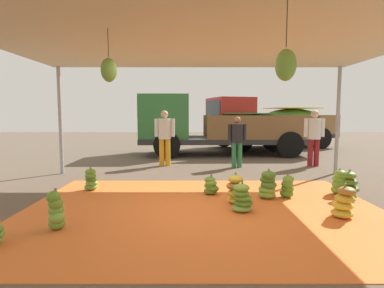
{
  "coord_description": "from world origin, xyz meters",
  "views": [
    {
      "loc": [
        -0.19,
        -5.19,
        1.65
      ],
      "look_at": [
        -0.18,
        2.28,
        0.93
      ],
      "focal_mm": 29.0,
      "sensor_mm": 36.0,
      "label": 1
    }
  ],
  "objects_px": {
    "banana_bunch_4": "(242,199)",
    "banana_bunch_7": "(348,186)",
    "banana_bunch_8": "(343,203)",
    "cargo_truck_main": "(216,126)",
    "banana_bunch_10": "(55,212)",
    "banana_bunch_3": "(339,183)",
    "worker_1": "(237,138)",
    "worker_2": "(164,134)",
    "banana_bunch_0": "(90,180)",
    "cargo_truck_far": "(268,123)",
    "banana_bunch_9": "(210,186)",
    "banana_bunch_1": "(267,185)",
    "banana_bunch_2": "(287,187)",
    "banana_bunch_6": "(235,191)",
    "worker_0": "(313,134)"
  },
  "relations": [
    {
      "from": "banana_bunch_2",
      "to": "cargo_truck_far",
      "type": "bearing_deg",
      "value": 78.63
    },
    {
      "from": "banana_bunch_4",
      "to": "banana_bunch_8",
      "type": "height_order",
      "value": "banana_bunch_8"
    },
    {
      "from": "banana_bunch_4",
      "to": "banana_bunch_0",
      "type": "bearing_deg",
      "value": 153.71
    },
    {
      "from": "banana_bunch_3",
      "to": "worker_1",
      "type": "bearing_deg",
      "value": 116.66
    },
    {
      "from": "banana_bunch_6",
      "to": "worker_2",
      "type": "relative_size",
      "value": 0.33
    },
    {
      "from": "banana_bunch_8",
      "to": "worker_1",
      "type": "relative_size",
      "value": 0.35
    },
    {
      "from": "banana_bunch_7",
      "to": "cargo_truck_far",
      "type": "height_order",
      "value": "cargo_truck_far"
    },
    {
      "from": "worker_1",
      "to": "worker_2",
      "type": "xyz_separation_m",
      "value": [
        -2.26,
        0.32,
        0.11
      ]
    },
    {
      "from": "banana_bunch_6",
      "to": "banana_bunch_8",
      "type": "xyz_separation_m",
      "value": [
        1.61,
        -0.76,
        -0.01
      ]
    },
    {
      "from": "banana_bunch_7",
      "to": "banana_bunch_10",
      "type": "relative_size",
      "value": 0.97
    },
    {
      "from": "banana_bunch_7",
      "to": "banana_bunch_2",
      "type": "bearing_deg",
      "value": 175.82
    },
    {
      "from": "banana_bunch_9",
      "to": "worker_2",
      "type": "bearing_deg",
      "value": 109.19
    },
    {
      "from": "worker_0",
      "to": "banana_bunch_2",
      "type": "bearing_deg",
      "value": -117.7
    },
    {
      "from": "banana_bunch_4",
      "to": "banana_bunch_7",
      "type": "distance_m",
      "value": 2.34
    },
    {
      "from": "banana_bunch_8",
      "to": "cargo_truck_main",
      "type": "relative_size",
      "value": 0.08
    },
    {
      "from": "banana_bunch_2",
      "to": "worker_2",
      "type": "bearing_deg",
      "value": 125.46
    },
    {
      "from": "banana_bunch_4",
      "to": "banana_bunch_10",
      "type": "bearing_deg",
      "value": -163.15
    },
    {
      "from": "worker_2",
      "to": "banana_bunch_4",
      "type": "bearing_deg",
      "value": -70.07
    },
    {
      "from": "cargo_truck_main",
      "to": "banana_bunch_6",
      "type": "bearing_deg",
      "value": -91.67
    },
    {
      "from": "banana_bunch_0",
      "to": "cargo_truck_far",
      "type": "relative_size",
      "value": 0.08
    },
    {
      "from": "banana_bunch_0",
      "to": "banana_bunch_9",
      "type": "xyz_separation_m",
      "value": [
        2.58,
        -0.38,
        -0.04
      ]
    },
    {
      "from": "banana_bunch_10",
      "to": "banana_bunch_6",
      "type": "bearing_deg",
      "value": 25.32
    },
    {
      "from": "banana_bunch_7",
      "to": "banana_bunch_9",
      "type": "distance_m",
      "value": 2.68
    },
    {
      "from": "banana_bunch_7",
      "to": "cargo_truck_main",
      "type": "height_order",
      "value": "cargo_truck_main"
    },
    {
      "from": "banana_bunch_1",
      "to": "cargo_truck_main",
      "type": "distance_m",
      "value": 6.74
    },
    {
      "from": "worker_1",
      "to": "banana_bunch_8",
      "type": "bearing_deg",
      "value": -77.79
    },
    {
      "from": "banana_bunch_8",
      "to": "worker_2",
      "type": "height_order",
      "value": "worker_2"
    },
    {
      "from": "banana_bunch_4",
      "to": "banana_bunch_9",
      "type": "bearing_deg",
      "value": 112.29
    },
    {
      "from": "banana_bunch_9",
      "to": "worker_1",
      "type": "relative_size",
      "value": 0.26
    },
    {
      "from": "banana_bunch_9",
      "to": "cargo_truck_far",
      "type": "bearing_deg",
      "value": 69.5
    },
    {
      "from": "banana_bunch_2",
      "to": "banana_bunch_3",
      "type": "relative_size",
      "value": 0.91
    },
    {
      "from": "banana_bunch_6",
      "to": "worker_0",
      "type": "height_order",
      "value": "worker_0"
    },
    {
      "from": "banana_bunch_1",
      "to": "cargo_truck_main",
      "type": "xyz_separation_m",
      "value": [
        -0.47,
        6.66,
        0.91
      ]
    },
    {
      "from": "banana_bunch_10",
      "to": "worker_1",
      "type": "relative_size",
      "value": 0.38
    },
    {
      "from": "banana_bunch_2",
      "to": "cargo_truck_main",
      "type": "distance_m",
      "value": 6.72
    },
    {
      "from": "banana_bunch_7",
      "to": "worker_1",
      "type": "xyz_separation_m",
      "value": [
        -1.66,
        3.62,
        0.66
      ]
    },
    {
      "from": "banana_bunch_0",
      "to": "banana_bunch_2",
      "type": "bearing_deg",
      "value": -8.78
    },
    {
      "from": "banana_bunch_0",
      "to": "banana_bunch_7",
      "type": "distance_m",
      "value": 5.29
    },
    {
      "from": "banana_bunch_10",
      "to": "banana_bunch_3",
      "type": "bearing_deg",
      "value": 21.83
    },
    {
      "from": "worker_2",
      "to": "banana_bunch_10",
      "type": "bearing_deg",
      "value": -100.76
    },
    {
      "from": "banana_bunch_2",
      "to": "worker_0",
      "type": "xyz_separation_m",
      "value": [
        1.97,
        3.75,
        0.81
      ]
    },
    {
      "from": "worker_1",
      "to": "worker_2",
      "type": "distance_m",
      "value": 2.28
    },
    {
      "from": "banana_bunch_4",
      "to": "banana_bunch_1",
      "type": "bearing_deg",
      "value": 52.25
    },
    {
      "from": "banana_bunch_4",
      "to": "banana_bunch_2",
      "type": "bearing_deg",
      "value": 40.19
    },
    {
      "from": "banana_bunch_0",
      "to": "cargo_truck_main",
      "type": "xyz_separation_m",
      "value": [
        3.19,
        5.97,
        0.96
      ]
    },
    {
      "from": "banana_bunch_4",
      "to": "worker_1",
      "type": "relative_size",
      "value": 0.34
    },
    {
      "from": "banana_bunch_1",
      "to": "cargo_truck_main",
      "type": "bearing_deg",
      "value": 94.02
    },
    {
      "from": "banana_bunch_8",
      "to": "worker_1",
      "type": "bearing_deg",
      "value": 102.21
    },
    {
      "from": "banana_bunch_7",
      "to": "worker_1",
      "type": "relative_size",
      "value": 0.37
    },
    {
      "from": "cargo_truck_main",
      "to": "worker_2",
      "type": "height_order",
      "value": "cargo_truck_main"
    }
  ]
}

